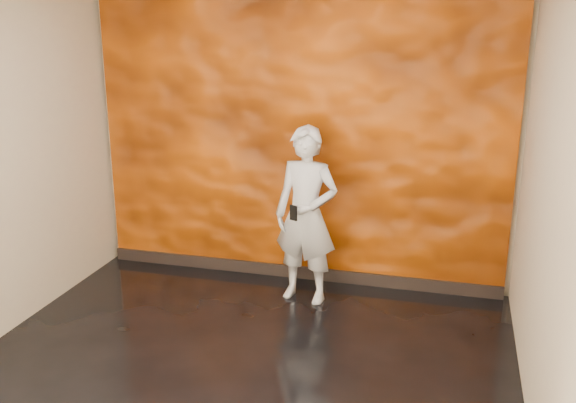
% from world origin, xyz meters
% --- Properties ---
extents(room, '(4.02, 4.02, 2.81)m').
position_xyz_m(room, '(0.00, 0.00, 1.40)').
color(room, black).
rests_on(room, ground).
extents(feature_wall, '(3.90, 0.06, 2.75)m').
position_xyz_m(feature_wall, '(0.00, 1.96, 1.38)').
color(feature_wall, '#E15A04').
rests_on(feature_wall, ground).
extents(baseboard, '(3.90, 0.04, 0.12)m').
position_xyz_m(baseboard, '(0.00, 1.92, 0.06)').
color(baseboard, black).
rests_on(baseboard, ground).
extents(man, '(0.63, 0.47, 1.59)m').
position_xyz_m(man, '(0.20, 1.48, 0.79)').
color(man, '#9FA4AE').
rests_on(man, ground).
extents(phone, '(0.07, 0.04, 0.13)m').
position_xyz_m(phone, '(0.15, 1.23, 0.89)').
color(phone, black).
rests_on(phone, man).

